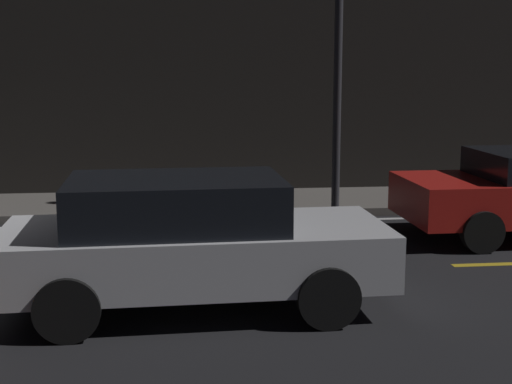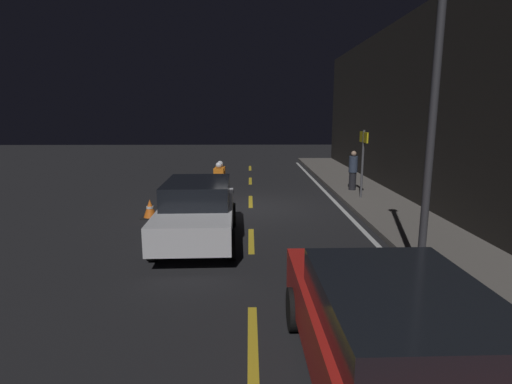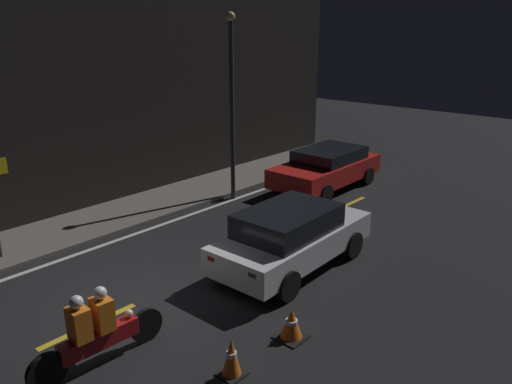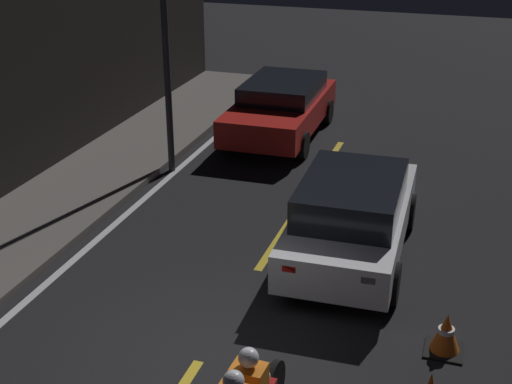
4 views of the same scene
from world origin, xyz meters
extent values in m
cube|color=black|center=(0.00, 5.68, 3.28)|extent=(28.00, 0.30, 6.55)
cube|color=gold|center=(3.50, 0.00, 0.00)|extent=(2.00, 0.14, 0.01)
cube|color=silver|center=(3.50, -1.32, 0.63)|extent=(4.27, 1.85, 0.61)
cube|color=black|center=(3.29, -1.33, 1.21)|extent=(2.36, 1.62, 0.54)
cube|color=red|center=(1.41, -0.82, 0.79)|extent=(0.07, 0.20, 0.10)
cylinder|color=black|center=(4.78, -0.44, 0.33)|extent=(0.66, 0.20, 0.66)
cylinder|color=black|center=(4.83, -2.12, 0.33)|extent=(0.66, 0.20, 0.66)
cylinder|color=black|center=(2.17, -0.52, 0.33)|extent=(0.66, 0.20, 0.66)
cylinder|color=black|center=(2.22, -2.20, 0.33)|extent=(0.66, 0.20, 0.66)
cylinder|color=black|center=(7.67, 0.60, 0.31)|extent=(0.63, 0.19, 0.62)
cylinder|color=black|center=(7.64, 2.43, 0.31)|extent=(0.63, 0.19, 0.62)
cylinder|color=#333338|center=(6.06, 3.13, 2.75)|extent=(0.14, 0.14, 5.50)
camera|label=1|loc=(3.33, -8.99, 2.67)|focal=50.00mm
camera|label=2|loc=(13.00, -0.04, 3.09)|focal=28.00mm
camera|label=3|loc=(-4.92, -7.72, 5.31)|focal=35.00mm
camera|label=4|loc=(-7.06, -3.11, 5.80)|focal=50.00mm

